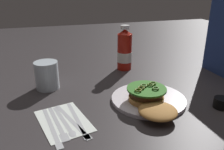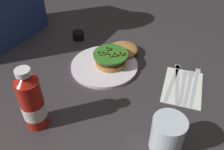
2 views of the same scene
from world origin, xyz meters
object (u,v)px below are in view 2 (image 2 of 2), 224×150
object	(u,v)px
fork_utensil	(189,84)
table_knife	(173,79)
spoon_utensil	(184,81)
dinner_plate	(104,66)
burger_sandwich	(116,55)
ketchup_bottle	(32,102)
water_glass	(167,134)
condiment_cup	(78,35)
steak_knife	(195,83)
butter_knife	(177,80)
napkin	(183,87)

from	to	relation	value
fork_utensil	table_knife	xyz separation A→B (m)	(-0.01, 0.06, 0.00)
spoon_utensil	dinner_plate	bearing A→B (deg)	103.86
burger_sandwich	ketchup_bottle	world-z (taller)	ketchup_bottle
ketchup_bottle	water_glass	size ratio (longest dim) A/B	1.94
condiment_cup	steak_knife	size ratio (longest dim) A/B	0.23
spoon_utensil	burger_sandwich	bearing A→B (deg)	94.18
ketchup_bottle	spoon_utensil	size ratio (longest dim) A/B	1.13
butter_knife	table_knife	world-z (taller)	same
ketchup_bottle	fork_utensil	bearing A→B (deg)	-40.83
burger_sandwich	steak_knife	bearing A→B (deg)	-85.08
ketchup_bottle	butter_knife	distance (m)	0.50
burger_sandwich	ketchup_bottle	bearing A→B (deg)	172.56
ketchup_bottle	spoon_utensil	xyz separation A→B (m)	(0.40, -0.32, -0.08)
steak_knife	condiment_cup	bearing A→B (deg)	86.27
burger_sandwich	napkin	xyz separation A→B (m)	(-0.01, -0.27, -0.03)
burger_sandwich	spoon_utensil	world-z (taller)	burger_sandwich
dinner_plate	water_glass	xyz separation A→B (m)	(-0.21, -0.32, 0.05)
condiment_cup	table_knife	world-z (taller)	condiment_cup
dinner_plate	water_glass	size ratio (longest dim) A/B	2.41
condiment_cup	butter_knife	distance (m)	0.47
dinner_plate	spoon_utensil	world-z (taller)	dinner_plate
ketchup_bottle	napkin	bearing A→B (deg)	-41.19
water_glass	fork_utensil	xyz separation A→B (m)	(0.28, 0.02, -0.05)
table_knife	napkin	bearing A→B (deg)	-113.57
butter_knife	table_knife	xyz separation A→B (m)	(-0.00, 0.01, 0.00)
ketchup_bottle	water_glass	xyz separation A→B (m)	(0.12, -0.35, -0.04)
fork_utensil	burger_sandwich	bearing A→B (deg)	92.88
butter_knife	table_knife	distance (m)	0.01
dinner_plate	condiment_cup	size ratio (longest dim) A/B	5.09
water_glass	napkin	size ratio (longest dim) A/B	0.56
fork_utensil	butter_knife	size ratio (longest dim) A/B	0.91
burger_sandwich	table_knife	bearing A→B (deg)	-87.72
napkin	ketchup_bottle	bearing A→B (deg)	138.81
dinner_plate	butter_knife	size ratio (longest dim) A/B	1.21
steak_knife	table_knife	distance (m)	0.08
water_glass	spoon_utensil	distance (m)	0.29
burger_sandwich	condiment_cup	bearing A→B (deg)	74.73
napkin	fork_utensil	bearing A→B (deg)	-34.36
water_glass	steak_knife	distance (m)	0.29
dinner_plate	napkin	world-z (taller)	dinner_plate
water_glass	steak_knife	size ratio (longest dim) A/B	0.49
steak_knife	burger_sandwich	bearing A→B (deg)	94.92
butter_knife	spoon_utensil	bearing A→B (deg)	-72.43
condiment_cup	steak_knife	world-z (taller)	condiment_cup
burger_sandwich	butter_knife	distance (m)	0.25
burger_sandwich	water_glass	xyz separation A→B (m)	(-0.26, -0.30, 0.02)
steak_knife	dinner_plate	bearing A→B (deg)	103.38
ketchup_bottle	water_glass	world-z (taller)	ketchup_bottle
burger_sandwich	spoon_utensil	size ratio (longest dim) A/B	1.20
spoon_utensil	butter_knife	world-z (taller)	same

